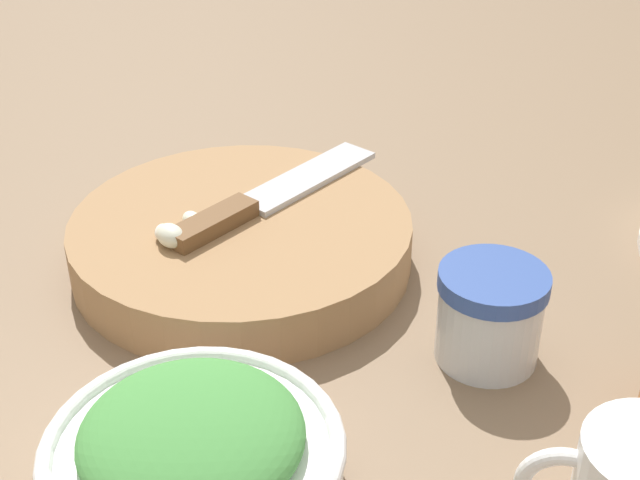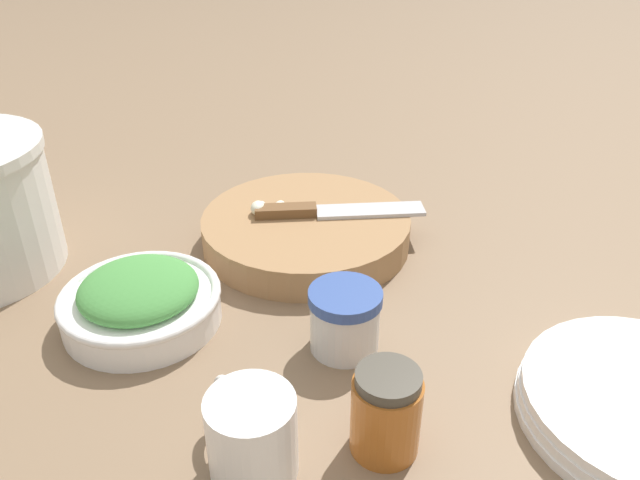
% 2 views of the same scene
% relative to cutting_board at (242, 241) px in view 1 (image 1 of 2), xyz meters
% --- Properties ---
extents(ground_plane, '(5.00, 5.00, 0.00)m').
position_rel_cutting_board_xyz_m(ground_plane, '(-0.08, 0.06, -0.02)').
color(ground_plane, '#7F664C').
extents(cutting_board, '(0.27, 0.27, 0.04)m').
position_rel_cutting_board_xyz_m(cutting_board, '(0.00, 0.00, 0.00)').
color(cutting_board, '#9E754C').
rests_on(cutting_board, ground_plane).
extents(chef_knife, '(0.11, 0.21, 0.01)m').
position_rel_cutting_board_xyz_m(chef_knife, '(-0.01, -0.03, 0.02)').
color(chef_knife, brown).
rests_on(chef_knife, cutting_board).
extents(garlic_cloves, '(0.03, 0.05, 0.02)m').
position_rel_cutting_board_xyz_m(garlic_cloves, '(0.03, 0.04, 0.03)').
color(garlic_cloves, silver).
rests_on(garlic_cloves, cutting_board).
extents(herb_bowl, '(0.17, 0.17, 0.06)m').
position_rel_cutting_board_xyz_m(herb_bowl, '(-0.07, 0.23, 0.01)').
color(herb_bowl, white).
rests_on(herb_bowl, ground_plane).
extents(spice_jar, '(0.07, 0.07, 0.07)m').
position_rel_cutting_board_xyz_m(spice_jar, '(-0.20, 0.06, 0.01)').
color(spice_jar, silver).
rests_on(spice_jar, ground_plane).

